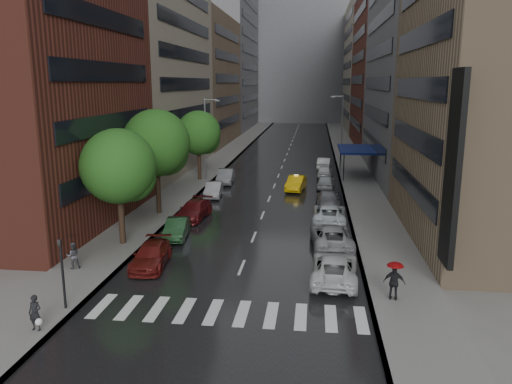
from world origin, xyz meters
TOP-DOWN VIEW (x-y plane):
  - ground at (0.00, 0.00)m, footprint 220.00×220.00m
  - road at (0.00, 50.00)m, footprint 14.00×140.00m
  - sidewalk_left at (-9.00, 50.00)m, footprint 4.00×140.00m
  - sidewalk_right at (9.00, 50.00)m, footprint 4.00×140.00m
  - crosswalk at (0.20, -2.00)m, footprint 13.15×2.80m
  - buildings_left at (-15.00, 58.79)m, footprint 8.00×108.00m
  - buildings_right at (15.00, 56.70)m, footprint 8.05×109.10m
  - building_far at (0.00, 118.00)m, footprint 40.00×14.00m
  - tree_near at (-8.60, 7.21)m, footprint 4.96×4.96m
  - tree_mid at (-8.60, 15.27)m, footprint 5.47×5.47m
  - tree_far at (-8.60, 30.19)m, footprint 4.88×4.88m
  - taxi at (2.36, 26.14)m, footprint 2.15×4.64m
  - parked_cars_left at (-5.40, 15.60)m, footprint 2.43×30.09m
  - parked_cars_right at (5.40, 17.07)m, footprint 2.98×41.78m
  - ped_bag_walker at (-7.79, -4.94)m, footprint 0.67×0.48m
  - ped_black_umbrella at (-9.67, 2.33)m, footprint 0.96×0.98m
  - ped_red_umbrella at (8.26, 0.13)m, footprint 1.14×0.82m
  - traffic_light at (-7.60, -2.70)m, footprint 0.18×0.15m
  - street_lamp_left at (-7.72, 30.00)m, footprint 1.74×0.22m
  - street_lamp_right at (7.72, 45.00)m, footprint 1.74×0.22m
  - awning at (8.98, 35.00)m, footprint 4.00×8.00m

SIDE VIEW (x-z plane):
  - ground at x=0.00m, z-range 0.00..0.00m
  - road at x=0.00m, z-range 0.00..0.01m
  - crosswalk at x=0.20m, z-range 0.01..0.02m
  - sidewalk_left at x=-9.00m, z-range 0.00..0.15m
  - sidewalk_right at x=9.00m, z-range 0.00..0.15m
  - parked_cars_left at x=-5.40m, z-range -0.06..1.48m
  - taxi at x=2.36m, z-range 0.00..1.47m
  - parked_cars_right at x=5.40m, z-range -0.03..1.52m
  - ped_bag_walker at x=-7.79m, z-range 0.12..1.74m
  - ped_red_umbrella at x=8.26m, z-range 0.32..2.33m
  - ped_black_umbrella at x=-9.67m, z-range 0.35..2.44m
  - traffic_light at x=-7.60m, z-range 0.50..3.95m
  - awning at x=8.98m, z-range 1.57..4.70m
  - street_lamp_left at x=-7.72m, z-range 0.39..9.39m
  - street_lamp_right at x=7.72m, z-range 0.39..9.39m
  - tree_far at x=-8.60m, z-range 1.43..9.21m
  - tree_near at x=-8.60m, z-range 1.45..9.36m
  - tree_mid at x=-8.60m, z-range 1.61..10.33m
  - buildings_right at x=15.00m, z-range -2.97..33.03m
  - buildings_left at x=-15.00m, z-range -3.01..34.99m
  - building_far at x=0.00m, z-range 0.00..32.00m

